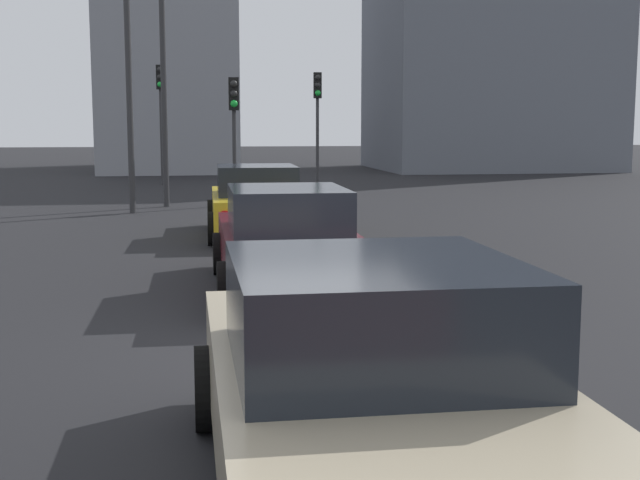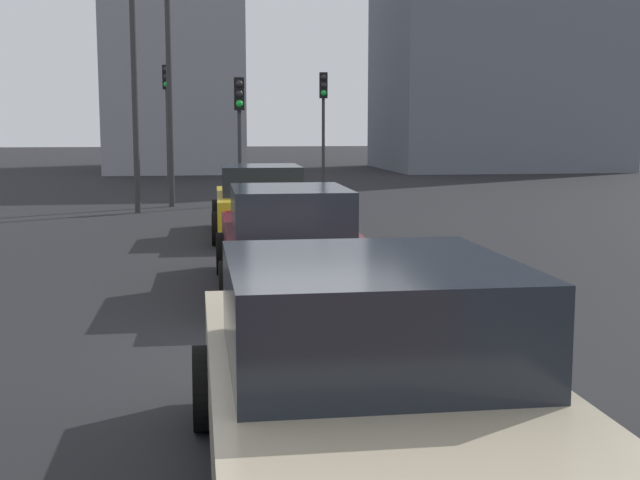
{
  "view_description": "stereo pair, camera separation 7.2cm",
  "coord_description": "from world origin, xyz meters",
  "px_view_note": "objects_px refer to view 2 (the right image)",
  "views": [
    {
      "loc": [
        -8.67,
        1.15,
        2.28
      ],
      "look_at": [
        -0.91,
        -0.05,
        1.21
      ],
      "focal_mm": 47.8,
      "sensor_mm": 36.0,
      "label": 1
    },
    {
      "loc": [
        -8.68,
        1.08,
        2.28
      ],
      "look_at": [
        -0.91,
        -0.05,
        1.21
      ],
      "focal_mm": 47.8,
      "sensor_mm": 36.0,
      "label": 2
    }
  ],
  "objects_px": {
    "street_lamp_kerbside": "(133,40)",
    "street_lamp_far": "(168,21)",
    "car_yellow_lead": "(261,202)",
    "car_beige_third": "(364,383)",
    "traffic_light_far_left": "(167,99)",
    "traffic_light_near_right": "(239,113)",
    "car_maroon_second": "(289,240)",
    "traffic_light_near_left": "(323,105)"
  },
  "relations": [
    {
      "from": "street_lamp_kerbside",
      "to": "street_lamp_far",
      "type": "height_order",
      "value": "street_lamp_far"
    },
    {
      "from": "car_yellow_lead",
      "to": "street_lamp_kerbside",
      "type": "bearing_deg",
      "value": 30.46
    },
    {
      "from": "car_beige_third",
      "to": "traffic_light_far_left",
      "type": "relative_size",
      "value": 0.93
    },
    {
      "from": "traffic_light_near_right",
      "to": "street_lamp_kerbside",
      "type": "distance_m",
      "value": 3.65
    },
    {
      "from": "car_beige_third",
      "to": "street_lamp_kerbside",
      "type": "distance_m",
      "value": 18.03
    },
    {
      "from": "street_lamp_kerbside",
      "to": "traffic_light_far_left",
      "type": "bearing_deg",
      "value": -2.63
    },
    {
      "from": "car_beige_third",
      "to": "street_lamp_far",
      "type": "height_order",
      "value": "street_lamp_far"
    },
    {
      "from": "car_maroon_second",
      "to": "street_lamp_kerbside",
      "type": "bearing_deg",
      "value": 14.84
    },
    {
      "from": "traffic_light_far_left",
      "to": "traffic_light_near_right",
      "type": "bearing_deg",
      "value": 16.58
    },
    {
      "from": "car_maroon_second",
      "to": "street_lamp_kerbside",
      "type": "xyz_separation_m",
      "value": [
        10.88,
        2.74,
        3.69
      ]
    },
    {
      "from": "street_lamp_kerbside",
      "to": "car_yellow_lead",
      "type": "bearing_deg",
      "value": -150.84
    },
    {
      "from": "traffic_light_near_right",
      "to": "car_maroon_second",
      "type": "bearing_deg",
      "value": 0.76
    },
    {
      "from": "traffic_light_near_right",
      "to": "traffic_light_far_left",
      "type": "height_order",
      "value": "traffic_light_far_left"
    },
    {
      "from": "street_lamp_far",
      "to": "street_lamp_kerbside",
      "type": "bearing_deg",
      "value": 152.8
    },
    {
      "from": "car_yellow_lead",
      "to": "traffic_light_near_left",
      "type": "bearing_deg",
      "value": -12.82
    },
    {
      "from": "traffic_light_far_left",
      "to": "street_lamp_kerbside",
      "type": "relative_size",
      "value": 0.6
    },
    {
      "from": "traffic_light_near_left",
      "to": "car_maroon_second",
      "type": "bearing_deg",
      "value": -5.74
    },
    {
      "from": "car_maroon_second",
      "to": "traffic_light_near_right",
      "type": "relative_size",
      "value": 1.26
    },
    {
      "from": "car_yellow_lead",
      "to": "car_maroon_second",
      "type": "bearing_deg",
      "value": -179.25
    },
    {
      "from": "car_yellow_lead",
      "to": "car_beige_third",
      "type": "xyz_separation_m",
      "value": [
        -12.46,
        0.31,
        0.02
      ]
    },
    {
      "from": "street_lamp_far",
      "to": "traffic_light_far_left",
      "type": "bearing_deg",
      "value": 2.31
    },
    {
      "from": "traffic_light_far_left",
      "to": "street_lamp_kerbside",
      "type": "bearing_deg",
      "value": -0.53
    },
    {
      "from": "traffic_light_near_left",
      "to": "street_lamp_kerbside",
      "type": "bearing_deg",
      "value": -33.61
    },
    {
      "from": "traffic_light_far_left",
      "to": "street_lamp_kerbside",
      "type": "distance_m",
      "value": 10.4
    },
    {
      "from": "car_yellow_lead",
      "to": "traffic_light_far_left",
      "type": "bearing_deg",
      "value": 9.93
    },
    {
      "from": "car_yellow_lead",
      "to": "street_lamp_far",
      "type": "height_order",
      "value": "street_lamp_far"
    },
    {
      "from": "car_yellow_lead",
      "to": "car_beige_third",
      "type": "bearing_deg",
      "value": 179.86
    },
    {
      "from": "traffic_light_near_right",
      "to": "car_yellow_lead",
      "type": "bearing_deg",
      "value": 1.31
    },
    {
      "from": "car_maroon_second",
      "to": "traffic_light_far_left",
      "type": "height_order",
      "value": "traffic_light_far_left"
    },
    {
      "from": "traffic_light_near_right",
      "to": "street_lamp_far",
      "type": "bearing_deg",
      "value": -89.53
    },
    {
      "from": "car_beige_third",
      "to": "street_lamp_kerbside",
      "type": "xyz_separation_m",
      "value": [
        17.48,
        2.49,
        3.66
      ]
    },
    {
      "from": "car_beige_third",
      "to": "traffic_light_near_left",
      "type": "height_order",
      "value": "traffic_light_near_left"
    },
    {
      "from": "traffic_light_near_left",
      "to": "street_lamp_kerbside",
      "type": "distance_m",
      "value": 9.91
    },
    {
      "from": "car_yellow_lead",
      "to": "traffic_light_near_right",
      "type": "bearing_deg",
      "value": 1.94
    },
    {
      "from": "car_beige_third",
      "to": "traffic_light_near_right",
      "type": "bearing_deg",
      "value": -0.73
    },
    {
      "from": "car_maroon_second",
      "to": "traffic_light_near_left",
      "type": "height_order",
      "value": "traffic_light_near_left"
    },
    {
      "from": "car_yellow_lead",
      "to": "traffic_light_far_left",
      "type": "distance_m",
      "value": 15.71
    },
    {
      "from": "street_lamp_far",
      "to": "traffic_light_near_right",
      "type": "bearing_deg",
      "value": -90.22
    },
    {
      "from": "car_maroon_second",
      "to": "traffic_light_far_left",
      "type": "relative_size",
      "value": 1.01
    },
    {
      "from": "car_maroon_second",
      "to": "car_beige_third",
      "type": "distance_m",
      "value": 6.6
    },
    {
      "from": "car_beige_third",
      "to": "traffic_light_near_right",
      "type": "height_order",
      "value": "traffic_light_near_right"
    },
    {
      "from": "car_maroon_second",
      "to": "car_beige_third",
      "type": "relative_size",
      "value": 1.09
    }
  ]
}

